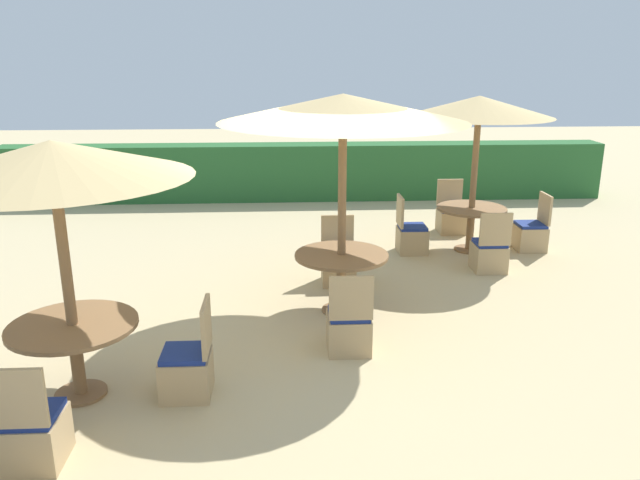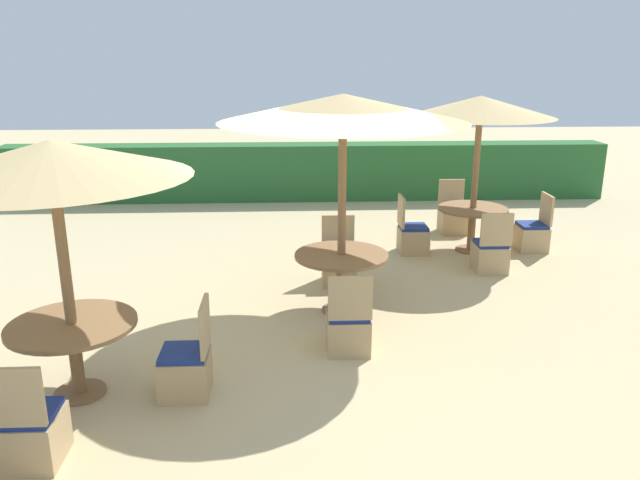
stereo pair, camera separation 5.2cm
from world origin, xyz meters
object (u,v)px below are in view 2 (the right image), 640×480
(patio_chair_front_left_east, at_px, (187,368))
(patio_chair_back_right_south, at_px, (490,254))
(parasol_center, at_px, (343,109))
(round_table_center, at_px, (341,265))
(parasol_back_right, at_px, (480,107))
(patio_chair_center_north, at_px, (339,265))
(round_table_front_left, at_px, (73,337))
(round_table_back_right, at_px, (472,216))
(patio_chair_front_left_south, at_px, (30,433))
(parasol_front_left, at_px, (51,160))
(patio_chair_center_south, at_px, (348,329))
(patio_chair_back_right_north, at_px, (453,218))
(patio_chair_back_right_east, at_px, (532,235))
(patio_chair_back_right_west, at_px, (412,237))

(patio_chair_front_left_east, height_order, patio_chair_back_right_south, same)
(parasol_center, xyz_separation_m, round_table_center, (0.00, 0.00, -1.88))
(parasol_back_right, distance_m, patio_chair_center_north, 3.34)
(round_table_front_left, distance_m, patio_chair_center_north, 3.93)
(round_table_back_right, bearing_deg, patio_chair_front_left_east, -132.61)
(patio_chair_center_north, bearing_deg, round_table_front_left, 46.77)
(round_table_back_right, bearing_deg, patio_chair_front_left_south, -133.49)
(parasol_back_right, bearing_deg, parasol_front_left, -139.53)
(round_table_back_right, relative_size, patio_chair_back_right_south, 1.19)
(parasol_front_left, distance_m, patio_chair_center_north, 4.39)
(patio_chair_center_south, bearing_deg, round_table_front_left, -163.81)
(patio_chair_back_right_north, height_order, parasol_center, parasol_center)
(parasol_center, bearing_deg, patio_chair_front_left_east, -130.37)
(round_table_back_right, distance_m, round_table_center, 3.31)
(round_table_front_left, bearing_deg, parasol_front_left, 0.00)
(round_table_front_left, xyz_separation_m, patio_chair_center_north, (2.69, 2.86, -0.33))
(patio_chair_back_right_south, relative_size, patio_chair_center_south, 1.00)
(patio_chair_front_left_east, xyz_separation_m, patio_chair_center_north, (1.66, 2.90, 0.00))
(round_table_front_left, xyz_separation_m, round_table_center, (2.64, 1.85, 0.01))
(parasol_back_right, distance_m, patio_chair_back_right_north, 2.30)
(round_table_front_left, distance_m, round_table_center, 3.22)
(parasol_back_right, xyz_separation_m, patio_chair_back_right_south, (0.00, -1.00, -2.04))
(patio_chair_front_left_south, bearing_deg, round_table_center, 47.18)
(round_table_center, bearing_deg, parasol_back_right, 45.71)
(patio_chair_front_left_east, distance_m, patio_chair_back_right_north, 6.61)
(round_table_front_left, distance_m, patio_chair_back_right_north, 7.24)
(patio_chair_front_left_south, xyz_separation_m, parasol_back_right, (4.98, 5.25, 2.04))
(patio_chair_front_left_east, bearing_deg, patio_chair_back_right_south, -50.23)
(patio_chair_back_right_north, xyz_separation_m, patio_chair_center_north, (-2.23, -2.44, 0.00))
(patio_chair_back_right_north, relative_size, patio_chair_back_right_east, 1.00)
(patio_chair_back_right_east, relative_size, parasol_center, 0.32)
(patio_chair_back_right_west, relative_size, patio_chair_back_right_south, 1.00)
(patio_chair_back_right_west, bearing_deg, parasol_back_right, 92.86)
(parasol_back_right, distance_m, patio_chair_back_right_south, 2.27)
(patio_chair_front_left_east, xyz_separation_m, patio_chair_back_right_west, (2.95, 4.22, 0.00))
(patio_chair_front_left_east, bearing_deg, patio_chair_center_south, -63.29)
(patio_chair_front_left_east, height_order, parasol_back_right, parasol_back_right)
(patio_chair_center_north, bearing_deg, patio_chair_back_right_east, -157.59)
(patio_chair_back_right_south, bearing_deg, parasol_center, -149.34)
(parasol_front_left, bearing_deg, patio_chair_front_left_south, -91.95)
(patio_chair_front_left_south, xyz_separation_m, patio_chair_back_right_north, (4.95, 6.33, 0.00))
(parasol_back_right, height_order, patio_chair_back_right_south, parasol_back_right)
(patio_chair_center_north, height_order, patio_chair_center_south, same)
(patio_chair_front_left_south, distance_m, round_table_center, 3.94)
(parasol_front_left, bearing_deg, parasol_back_right, 40.47)
(patio_chair_front_left_east, relative_size, round_table_center, 0.81)
(patio_chair_front_left_east, distance_m, patio_chair_front_left_south, 1.45)
(patio_chair_back_right_east, xyz_separation_m, patio_chair_center_north, (-3.27, -1.35, 0.00))
(patio_chair_back_right_north, distance_m, patio_chair_back_right_east, 1.51)
(parasol_front_left, xyz_separation_m, parasol_back_right, (4.95, 4.22, 0.07))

